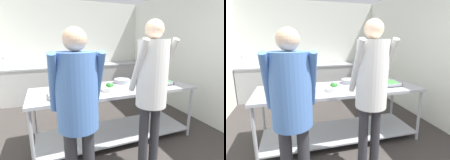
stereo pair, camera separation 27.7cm
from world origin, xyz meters
The scene contains 12 objects.
wall_rear centered at (0.00, 4.37, 1.32)m, with size 4.01×0.06×2.65m.
wall_right centered at (1.97, 2.19, 1.32)m, with size 0.06×4.49×2.65m.
back_counter centered at (0.00, 4.00, 0.45)m, with size 3.85×0.65×0.90m.
serving_counter centered at (0.10, 1.59, 0.58)m, with size 2.49×0.86×0.86m.
serving_tray_vegetables centered at (-0.66, 1.47, 0.89)m, with size 0.41×0.32×0.05m.
plate_stack centered at (-0.29, 1.52, 0.88)m, with size 0.24×0.24×0.05m.
broccoli_bowl centered at (-0.02, 1.46, 0.90)m, with size 0.24×0.24×0.12m.
sauce_pan centered at (0.35, 1.83, 0.90)m, with size 0.41×0.27×0.07m.
serving_tray_roast centered at (0.83, 1.54, 0.89)m, with size 0.49×0.33×0.05m.
guest_serving_left centered at (0.26, 0.82, 1.12)m, with size 0.45×0.35×1.80m.
guest_serving_right centered at (-0.62, 0.71, 1.04)m, with size 0.47×0.38×1.70m.
water_bottle centered at (-1.79, 4.03, 1.02)m, with size 0.08×0.08×0.26m.
Camera 2 is at (-0.62, -0.91, 1.59)m, focal length 28.00 mm.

